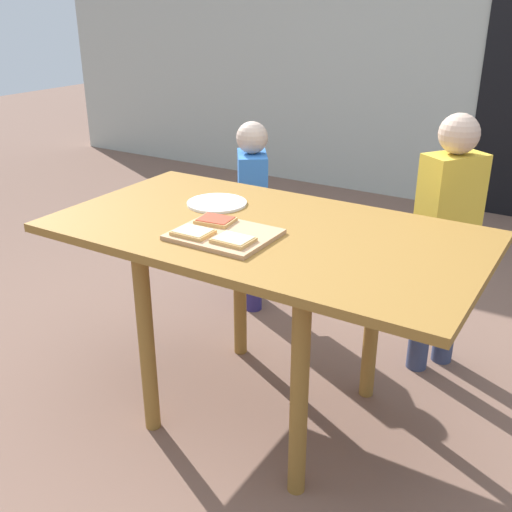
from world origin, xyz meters
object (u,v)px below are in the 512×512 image
(pizza_slice_near_right, at_px, (233,240))
(pizza_slice_near_left, at_px, (193,232))
(plate_white_left, at_px, (217,203))
(child_right, at_px, (446,232))
(cutting_board, at_px, (224,235))
(pizza_slice_far_left, at_px, (216,220))
(child_left, at_px, (252,206))
(dining_table, at_px, (265,253))

(pizza_slice_near_right, bearing_deg, pizza_slice_near_left, -174.95)
(plate_white_left, height_order, child_right, child_right)
(cutting_board, relative_size, child_right, 0.29)
(pizza_slice_near_left, distance_m, plate_white_left, 0.37)
(pizza_slice_far_left, bearing_deg, child_left, 113.67)
(child_right, bearing_deg, pizza_slice_far_left, -129.52)
(pizza_slice_near_right, height_order, plate_white_left, pizza_slice_near_right)
(cutting_board, bearing_deg, child_right, 56.62)
(plate_white_left, distance_m, child_right, 0.95)
(dining_table, bearing_deg, child_right, 55.27)
(plate_white_left, xyz_separation_m, child_right, (0.76, 0.55, -0.15))
(plate_white_left, bearing_deg, pizza_slice_near_left, -67.59)
(pizza_slice_near_right, height_order, child_left, child_left)
(pizza_slice_near_left, relative_size, plate_white_left, 0.54)
(pizza_slice_far_left, distance_m, plate_white_left, 0.25)
(cutting_board, height_order, pizza_slice_near_left, pizza_slice_near_left)
(pizza_slice_near_left, bearing_deg, cutting_board, 40.73)
(cutting_board, relative_size, pizza_slice_near_right, 2.61)
(child_right, bearing_deg, child_left, 175.07)
(dining_table, bearing_deg, plate_white_left, 156.99)
(pizza_slice_near_right, distance_m, child_left, 1.12)
(dining_table, bearing_deg, child_left, 124.53)
(dining_table, height_order, pizza_slice_near_left, pizza_slice_near_left)
(pizza_slice_near_left, distance_m, child_left, 1.07)
(cutting_board, xyz_separation_m, child_right, (0.54, 0.82, -0.15))
(plate_white_left, relative_size, child_left, 0.24)
(dining_table, height_order, child_left, child_left)
(plate_white_left, distance_m, child_left, 0.72)
(cutting_board, xyz_separation_m, pizza_slice_near_right, (0.07, -0.05, 0.02))
(cutting_board, distance_m, pizza_slice_near_left, 0.10)
(child_left, height_order, child_right, child_right)
(pizza_slice_near_right, relative_size, child_right, 0.11)
(dining_table, bearing_deg, cutting_board, -116.60)
(child_right, bearing_deg, pizza_slice_near_left, -124.88)
(plate_white_left, bearing_deg, child_right, 35.96)
(pizza_slice_near_left, bearing_deg, pizza_slice_near_right, 5.05)
(cutting_board, distance_m, pizza_slice_far_left, 0.11)
(dining_table, distance_m, pizza_slice_near_right, 0.23)
(pizza_slice_far_left, distance_m, pizza_slice_near_right, 0.20)
(dining_table, xyz_separation_m, pizza_slice_far_left, (-0.15, -0.08, 0.12))
(pizza_slice_near_left, bearing_deg, pizza_slice_far_left, 91.12)
(pizza_slice_near_left, xyz_separation_m, child_right, (0.62, 0.89, -0.16))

